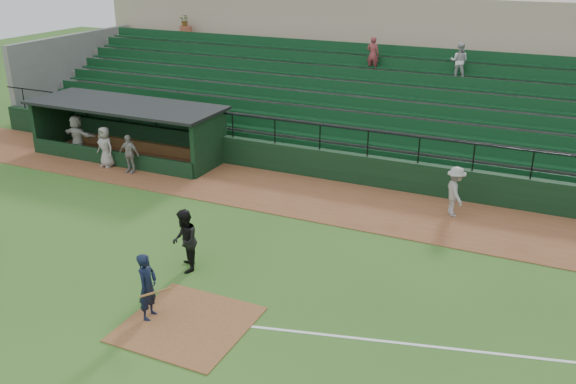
% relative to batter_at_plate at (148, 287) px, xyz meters
% --- Properties ---
extents(ground, '(90.00, 90.00, 0.00)m').
position_rel_batter_at_plate_xyz_m(ground, '(1.04, 1.13, -0.90)').
color(ground, '#315C1E').
rests_on(ground, ground).
extents(warning_track, '(40.00, 4.00, 0.03)m').
position_rel_batter_at_plate_xyz_m(warning_track, '(1.04, 9.13, -0.89)').
color(warning_track, brown).
rests_on(warning_track, ground).
extents(home_plate_dirt, '(3.00, 3.00, 0.03)m').
position_rel_batter_at_plate_xyz_m(home_plate_dirt, '(1.04, 0.13, -0.89)').
color(home_plate_dirt, brown).
rests_on(home_plate_dirt, ground).
extents(foul_line, '(17.49, 4.44, 0.01)m').
position_rel_batter_at_plate_xyz_m(foul_line, '(9.04, 2.33, -0.90)').
color(foul_line, white).
rests_on(foul_line, ground).
extents(stadium_structure, '(38.00, 13.08, 6.40)m').
position_rel_batter_at_plate_xyz_m(stadium_structure, '(1.04, 17.59, 1.40)').
color(stadium_structure, black).
rests_on(stadium_structure, ground).
extents(dugout, '(8.90, 3.20, 2.42)m').
position_rel_batter_at_plate_xyz_m(dugout, '(-8.71, 10.69, 0.43)').
color(dugout, black).
rests_on(dugout, ground).
extents(batter_at_plate, '(1.05, 0.72, 1.80)m').
position_rel_batter_at_plate_xyz_m(batter_at_plate, '(0.00, 0.00, 0.00)').
color(batter_at_plate, black).
rests_on(batter_at_plate, ground).
extents(umpire, '(1.09, 1.16, 1.88)m').
position_rel_batter_at_plate_xyz_m(umpire, '(-0.55, 2.49, 0.04)').
color(umpire, black).
rests_on(umpire, ground).
extents(runner, '(1.13, 1.33, 1.78)m').
position_rel_batter_at_plate_xyz_m(runner, '(5.77, 9.69, 0.02)').
color(runner, gray).
rests_on(runner, warning_track).
extents(dugout_player_a, '(0.95, 0.40, 1.62)m').
position_rel_batter_at_plate_xyz_m(dugout_player_a, '(-7.30, 8.51, -0.06)').
color(dugout_player_a, gray).
rests_on(dugout_player_a, warning_track).
extents(dugout_player_b, '(0.93, 0.69, 1.75)m').
position_rel_batter_at_plate_xyz_m(dugout_player_b, '(-8.65, 8.67, 0.00)').
color(dugout_player_b, gray).
rests_on(dugout_player_b, warning_track).
extents(dugout_player_c, '(1.81, 0.71, 1.91)m').
position_rel_batter_at_plate_xyz_m(dugout_player_c, '(-10.62, 9.19, 0.09)').
color(dugout_player_c, '#ACA7A1').
rests_on(dugout_player_c, warning_track).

